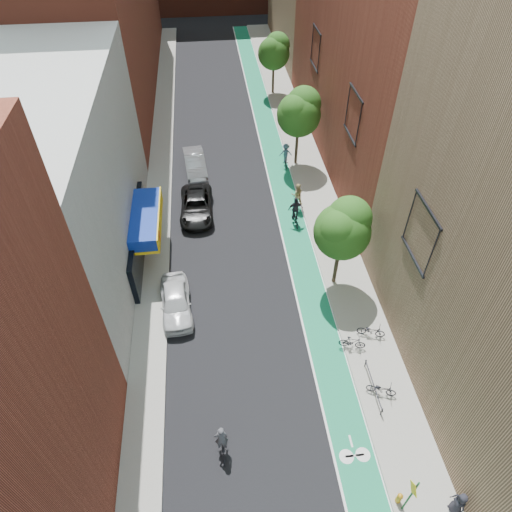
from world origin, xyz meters
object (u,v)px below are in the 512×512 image
object	(u,v)px
parked_car_black	(197,206)
cyclist_lane_near	(297,198)
pedestrian	(459,503)
parked_car_silver	(195,164)
parked_car_white	(176,302)
fire_hydrant	(399,498)
cyclist_lane_mid	(295,214)
cyclist_lead	(222,444)
cyclist_lane_far	(286,156)

from	to	relation	value
parked_car_black	cyclist_lane_near	bearing A→B (deg)	-0.58
parked_car_black	cyclist_lane_near	world-z (taller)	cyclist_lane_near
pedestrian	parked_car_silver	bearing A→B (deg)	-164.75
parked_car_white	fire_hydrant	bearing A→B (deg)	-55.82
cyclist_lane_mid	fire_hydrant	distance (m)	19.44
pedestrian	fire_hydrant	bearing A→B (deg)	-110.49
cyclist_lane_mid	parked_car_black	bearing A→B (deg)	-17.78
cyclist_lead	parked_car_white	bearing A→B (deg)	-79.30
parked_car_white	parked_car_black	bearing A→B (deg)	76.51
parked_car_white	fire_hydrant	world-z (taller)	parked_car_white
parked_car_white	parked_car_black	size ratio (longest dim) A/B	0.87
cyclist_lane_mid	pedestrian	xyz separation A→B (m)	(3.43, -20.01, 0.07)
parked_car_white	parked_car_silver	size ratio (longest dim) A/B	0.95
parked_car_black	cyclist_lane_far	xyz separation A→B (m)	(7.70, 5.82, 0.18)
cyclist_lead	parked_car_silver	bearing A→B (deg)	-91.44
parked_car_silver	cyclist_lead	distance (m)	23.88
parked_car_silver	cyclist_lane_far	size ratio (longest dim) A/B	2.35
pedestrian	cyclist_lane_near	bearing A→B (deg)	-177.85
parked_car_silver	pedestrian	xyz separation A→B (m)	(10.60, -27.62, 0.15)
cyclist_lane_far	pedestrian	distance (m)	27.91
cyclist_lane_near	pedestrian	bearing A→B (deg)	99.98
parked_car_black	cyclist_lane_mid	distance (m)	7.43
cyclist_lane_near	cyclist_lane_far	world-z (taller)	cyclist_lane_near
parked_car_black	parked_car_silver	bearing A→B (deg)	91.06
cyclist_lane_mid	cyclist_lane_far	distance (m)	7.77
parked_car_white	parked_car_silver	world-z (taller)	parked_car_silver
parked_car_white	fire_hydrant	xyz separation A→B (m)	(9.73, -12.06, -0.24)
cyclist_lane_far	cyclist_lead	bearing A→B (deg)	76.52
cyclist_lane_near	parked_car_black	bearing A→B (deg)	0.44
cyclist_lead	cyclist_lane_far	bearing A→B (deg)	-109.39
cyclist_lane_near	pedestrian	world-z (taller)	cyclist_lane_near
cyclist_lane_far	fire_hydrant	xyz separation A→B (m)	(0.60, -27.16, -0.36)
parked_car_white	cyclist_lead	bearing A→B (deg)	-80.67
parked_car_silver	cyclist_lead	bearing A→B (deg)	-93.51
parked_car_white	cyclist_lane_near	xyz separation A→B (m)	(9.02, 9.06, 0.20)
parked_car_white	cyclist_lane_near	distance (m)	12.78
parked_car_white	cyclist_lane_mid	distance (m)	11.31
parked_car_white	cyclist_lead	distance (m)	9.19
cyclist_lane_far	fire_hydrant	world-z (taller)	cyclist_lane_far
cyclist_lead	pedestrian	xyz separation A→B (m)	(9.80, -3.76, 0.20)
parked_car_black	cyclist_lane_far	world-z (taller)	cyclist_lane_far
cyclist_lane_far	pedestrian	bearing A→B (deg)	98.53
cyclist_lane_near	fire_hydrant	size ratio (longest dim) A/B	3.09
cyclist_lead	pedestrian	world-z (taller)	cyclist_lead
parked_car_silver	cyclist_lane_near	bearing A→B (deg)	-43.27
fire_hydrant	cyclist_lane_mid	bearing A→B (deg)	93.33
parked_car_white	fire_hydrant	distance (m)	15.50
cyclist_lead	cyclist_lane_near	distance (m)	19.21
cyclist_lane_far	cyclist_lane_mid	bearing A→B (deg)	88.67
parked_car_silver	cyclist_lane_mid	size ratio (longest dim) A/B	2.12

